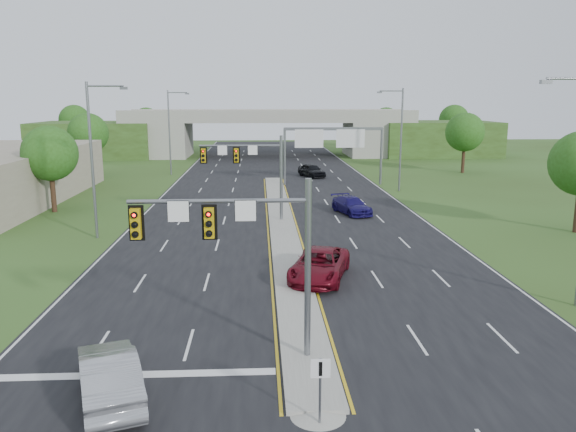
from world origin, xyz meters
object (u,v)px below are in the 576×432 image
(sign_gantry, at_px, (332,140))
(car_far_a, at_px, (319,265))
(signal_mast_far, at_px, (253,164))
(keep_right_sign, at_px, (320,380))
(car_far_c, at_px, (312,170))
(car_silver, at_px, (109,375))
(car_far_b, at_px, (352,205))
(signal_mast_near, at_px, (246,241))
(overpass, at_px, (269,136))

(sign_gantry, bearing_deg, car_far_a, -98.37)
(signal_mast_far, height_order, sign_gantry, signal_mast_far)
(keep_right_sign, bearing_deg, car_far_c, 84.93)
(car_silver, relative_size, car_far_b, 1.02)
(car_far_b, bearing_deg, sign_gantry, 71.25)
(sign_gantry, xyz_separation_m, car_far_b, (-0.43, -17.14, -4.49))
(car_far_a, distance_m, car_far_b, 18.70)
(car_far_a, bearing_deg, keep_right_sign, -79.33)
(car_far_a, height_order, car_far_b, car_far_a)
(sign_gantry, bearing_deg, signal_mast_far, -114.11)
(signal_mast_far, xyz_separation_m, car_far_a, (3.76, -15.23, -3.89))
(sign_gantry, bearing_deg, car_far_c, 103.78)
(signal_mast_near, xyz_separation_m, overpass, (2.26, 80.07, -1.17))
(overpass, xyz_separation_m, car_far_c, (5.00, -28.20, -2.69))
(signal_mast_near, bearing_deg, car_far_b, 72.99)
(car_far_a, bearing_deg, signal_mast_near, -94.38)
(sign_gantry, relative_size, car_silver, 2.23)
(sign_gantry, xyz_separation_m, car_far_a, (-5.18, -35.23, -4.40))
(car_silver, distance_m, car_far_c, 55.69)
(signal_mast_far, xyz_separation_m, car_silver, (-4.52, -27.56, -3.85))
(overpass, relative_size, car_far_c, 16.13)
(sign_gantry, bearing_deg, car_far_b, -91.43)
(signal_mast_far, bearing_deg, car_far_a, -76.12)
(signal_mast_near, height_order, keep_right_sign, signal_mast_near)
(keep_right_sign, relative_size, sign_gantry, 0.19)
(sign_gantry, bearing_deg, overpass, 100.79)
(signal_mast_far, xyz_separation_m, keep_right_sign, (2.26, -29.45, -3.21))
(sign_gantry, relative_size, overpass, 0.14)
(signal_mast_far, height_order, car_far_a, signal_mast_far)
(car_silver, bearing_deg, sign_gantry, -125.11)
(overpass, xyz_separation_m, car_far_b, (6.25, -52.22, -2.80))
(signal_mast_near, relative_size, car_far_b, 1.38)
(sign_gantry, height_order, overpass, overpass)
(keep_right_sign, relative_size, car_silver, 0.42)
(signal_mast_near, xyz_separation_m, signal_mast_far, (0.00, 25.00, 0.00))
(car_silver, bearing_deg, signal_mast_far, -118.62)
(car_silver, xyz_separation_m, car_far_c, (11.78, 54.43, -0.01))
(car_silver, relative_size, car_far_c, 1.05)
(keep_right_sign, bearing_deg, car_far_b, 79.04)
(car_far_c, bearing_deg, signal_mast_near, -119.93)
(overpass, bearing_deg, car_silver, -94.70)
(signal_mast_near, relative_size, keep_right_sign, 3.18)
(car_far_a, bearing_deg, car_far_b, 91.96)
(signal_mast_far, distance_m, car_far_a, 16.16)
(car_far_b, bearing_deg, car_far_c, 75.68)
(signal_mast_near, relative_size, sign_gantry, 0.60)
(signal_mast_near, bearing_deg, car_far_c, 82.03)
(overpass, bearing_deg, car_far_a, -88.78)
(keep_right_sign, relative_size, car_far_c, 0.44)
(sign_gantry, distance_m, overpass, 35.75)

